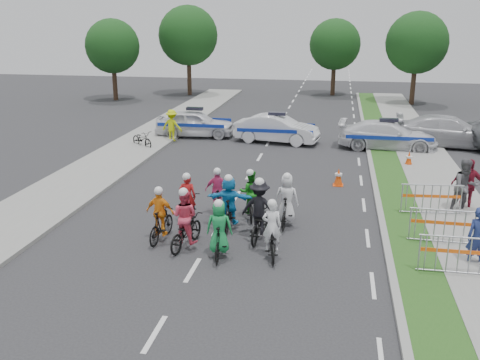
% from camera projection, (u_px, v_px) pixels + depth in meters
% --- Properties ---
extents(ground, '(90.00, 90.00, 0.00)m').
position_uv_depth(ground, '(193.00, 270.00, 13.98)').
color(ground, '#28282B').
rests_on(ground, ground).
extents(curb_right, '(0.20, 60.00, 0.12)m').
position_uv_depth(curb_right, '(380.00, 214.00, 17.78)').
color(curb_right, gray).
rests_on(curb_right, ground).
extents(grass_strip, '(1.20, 60.00, 0.11)m').
position_uv_depth(grass_strip, '(402.00, 216.00, 17.66)').
color(grass_strip, '#1F4C18').
rests_on(grass_strip, ground).
extents(sidewalk_right, '(2.40, 60.00, 0.13)m').
position_uv_depth(sidewalk_right, '(460.00, 219.00, 17.34)').
color(sidewalk_right, gray).
rests_on(sidewalk_right, ground).
extents(sidewalk_left, '(3.00, 60.00, 0.13)m').
position_uv_depth(sidewalk_left, '(59.00, 194.00, 19.79)').
color(sidewalk_left, gray).
rests_on(sidewalk_left, ground).
extents(rider_0, '(0.86, 1.74, 1.70)m').
position_uv_depth(rider_0, '(272.00, 237.00, 14.63)').
color(rider_0, black).
rests_on(rider_0, ground).
extents(rider_1, '(0.75, 1.65, 1.70)m').
position_uv_depth(rider_1, '(220.00, 234.00, 14.57)').
color(rider_1, black).
rests_on(rider_1, ground).
extents(rider_2, '(0.98, 1.87, 1.82)m').
position_uv_depth(rider_2, '(185.00, 225.00, 15.19)').
color(rider_2, black).
rests_on(rider_2, ground).
extents(rider_3, '(0.89, 1.66, 1.70)m').
position_uv_depth(rider_3, '(161.00, 220.00, 15.65)').
color(rider_3, black).
rests_on(rider_3, ground).
extents(rider_4, '(1.12, 1.94, 1.92)m').
position_uv_depth(rider_4, '(259.00, 215.00, 15.76)').
color(rider_4, black).
rests_on(rider_4, ground).
extents(rider_5, '(1.43, 1.71, 1.78)m').
position_uv_depth(rider_5, '(229.00, 205.00, 16.56)').
color(rider_5, black).
rests_on(rider_5, ground).
extents(rider_6, '(0.71, 1.72, 1.72)m').
position_uv_depth(rider_6, '(188.00, 207.00, 16.98)').
color(rider_6, black).
rests_on(rider_6, ground).
extents(rider_7, '(0.77, 1.70, 1.76)m').
position_uv_depth(rider_7, '(287.00, 205.00, 16.80)').
color(rider_7, black).
rests_on(rider_7, ground).
extents(rider_8, '(0.88, 1.73, 1.68)m').
position_uv_depth(rider_8, '(250.00, 199.00, 17.48)').
color(rider_8, black).
rests_on(rider_8, ground).
extents(rider_9, '(0.88, 1.63, 1.65)m').
position_uv_depth(rider_9, '(218.00, 196.00, 17.73)').
color(rider_9, black).
rests_on(rider_9, ground).
extents(police_car_0, '(4.46, 2.16, 1.47)m').
position_uv_depth(police_car_0, '(195.00, 123.00, 29.48)').
color(police_car_0, silver).
rests_on(police_car_0, ground).
extents(police_car_1, '(4.60, 2.25, 1.45)m').
position_uv_depth(police_car_1, '(277.00, 129.00, 28.07)').
color(police_car_1, silver).
rests_on(police_car_1, ground).
extents(police_car_2, '(4.96, 2.34, 1.40)m').
position_uv_depth(police_car_2, '(388.00, 135.00, 26.62)').
color(police_car_2, silver).
rests_on(police_car_2, ground).
extents(civilian_sedan, '(5.52, 2.64, 1.55)m').
position_uv_depth(civilian_sedan, '(450.00, 132.00, 27.15)').
color(civilian_sedan, '#BABABF').
rests_on(civilian_sedan, ground).
extents(spectator_0, '(0.61, 0.40, 1.64)m').
position_uv_depth(spectator_0, '(479.00, 238.00, 13.95)').
color(spectator_0, navy).
rests_on(spectator_0, ground).
extents(spectator_1, '(1.11, 0.99, 1.91)m').
position_uv_depth(spectator_1, '(465.00, 187.00, 17.70)').
color(spectator_1, '#555459').
rests_on(spectator_1, ground).
extents(spectator_2, '(1.08, 0.48, 1.83)m').
position_uv_depth(spectator_2, '(467.00, 185.00, 18.03)').
color(spectator_2, maroon).
rests_on(spectator_2, ground).
extents(marshal_hiviz, '(1.18, 0.79, 1.69)m').
position_uv_depth(marshal_hiviz, '(172.00, 126.00, 28.32)').
color(marshal_hiviz, '#C6D80B').
rests_on(marshal_hiviz, ground).
extents(barrier_0, '(2.00, 0.50, 1.12)m').
position_uv_depth(barrier_0, '(458.00, 257.00, 13.43)').
color(barrier_0, '#A5A8AD').
rests_on(barrier_0, ground).
extents(barrier_1, '(2.01, 0.55, 1.12)m').
position_uv_depth(barrier_1, '(444.00, 228.00, 15.29)').
color(barrier_1, '#A5A8AD').
rests_on(barrier_1, ground).
extents(barrier_2, '(2.04, 0.68, 1.12)m').
position_uv_depth(barrier_2, '(431.00, 201.00, 17.58)').
color(barrier_2, '#A5A8AD').
rests_on(barrier_2, ground).
extents(cone_0, '(0.40, 0.40, 0.70)m').
position_uv_depth(cone_0, '(338.00, 177.00, 20.93)').
color(cone_0, '#F24C0C').
rests_on(cone_0, ground).
extents(cone_1, '(0.40, 0.40, 0.70)m').
position_uv_depth(cone_1, '(409.00, 159.00, 23.55)').
color(cone_1, '#F24C0C').
rests_on(cone_1, ground).
extents(parked_bike, '(1.65, 1.43, 0.86)m').
position_uv_depth(parked_bike, '(142.00, 139.00, 27.04)').
color(parked_bike, black).
rests_on(parked_bike, ground).
extents(tree_0, '(4.20, 4.20, 6.30)m').
position_uv_depth(tree_0, '(112.00, 46.00, 41.52)').
color(tree_0, '#382619').
rests_on(tree_0, ground).
extents(tree_1, '(4.55, 4.55, 6.82)m').
position_uv_depth(tree_1, '(417.00, 43.00, 39.31)').
color(tree_1, '#382619').
rests_on(tree_1, ground).
extents(tree_3, '(4.90, 4.90, 7.35)m').
position_uv_depth(tree_3, '(188.00, 36.00, 44.21)').
color(tree_3, '#382619').
rests_on(tree_3, ground).
extents(tree_4, '(4.20, 4.20, 6.30)m').
position_uv_depth(tree_4, '(335.00, 44.00, 44.22)').
color(tree_4, '#382619').
rests_on(tree_4, ground).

